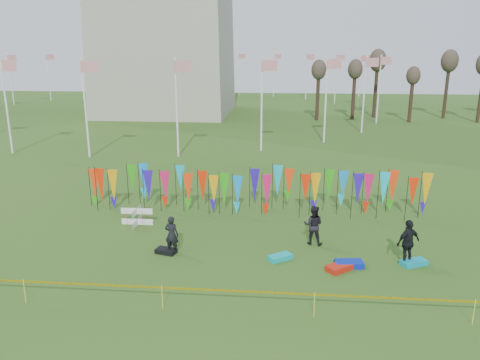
# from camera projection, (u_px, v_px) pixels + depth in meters

# --- Properties ---
(ground) EXTENTS (160.00, 160.00, 0.00)m
(ground) POSITION_uv_depth(u_px,v_px,m) (232.00, 278.00, 18.23)
(ground) COLOR #274D15
(ground) RESTS_ON ground
(flagpole_ring) EXTENTS (57.40, 56.16, 8.00)m
(flagpole_ring) POSITION_uv_depth(u_px,v_px,m) (168.00, 84.00, 64.39)
(flagpole_ring) COLOR white
(flagpole_ring) RESTS_ON ground
(banner_row) EXTENTS (18.64, 0.64, 2.39)m
(banner_row) POSITION_uv_depth(u_px,v_px,m) (253.00, 185.00, 25.33)
(banner_row) COLOR black
(banner_row) RESTS_ON ground
(caution_tape_near) EXTENTS (26.00, 0.02, 0.90)m
(caution_tape_near) POSITION_uv_depth(u_px,v_px,m) (218.00, 291.00, 15.70)
(caution_tape_near) COLOR yellow
(caution_tape_near) RESTS_ON ground
(box_kite) EXTENTS (0.82, 0.82, 0.92)m
(box_kite) POSITION_uv_depth(u_px,v_px,m) (137.00, 216.00, 23.65)
(box_kite) COLOR red
(box_kite) RESTS_ON ground
(person_left) EXTENTS (0.69, 0.55, 1.70)m
(person_left) POSITION_uv_depth(u_px,v_px,m) (172.00, 235.00, 20.31)
(person_left) COLOR black
(person_left) RESTS_ON ground
(person_mid) EXTENTS (0.98, 0.70, 1.84)m
(person_mid) POSITION_uv_depth(u_px,v_px,m) (313.00, 225.00, 21.22)
(person_mid) COLOR black
(person_mid) RESTS_ON ground
(person_right) EXTENTS (1.31, 1.13, 1.94)m
(person_right) POSITION_uv_depth(u_px,v_px,m) (408.00, 242.00, 19.21)
(person_right) COLOR black
(person_right) RESTS_ON ground
(kite_bag_turquoise) EXTENTS (1.13, 1.00, 0.20)m
(kite_bag_turquoise) POSITION_uv_depth(u_px,v_px,m) (280.00, 257.00, 19.84)
(kite_bag_turquoise) COLOR #0CAEB5
(kite_bag_turquoise) RESTS_ON ground
(kite_bag_blue) EXTENTS (1.19, 0.71, 0.24)m
(kite_bag_blue) POSITION_uv_depth(u_px,v_px,m) (349.00, 264.00, 19.19)
(kite_bag_blue) COLOR #0B25B5
(kite_bag_blue) RESTS_ON ground
(kite_bag_red) EXTENTS (1.36, 1.25, 0.23)m
(kite_bag_red) POSITION_uv_depth(u_px,v_px,m) (341.00, 267.00, 18.93)
(kite_bag_red) COLOR red
(kite_bag_red) RESTS_ON ground
(kite_bag_black) EXTENTS (0.97, 0.72, 0.20)m
(kite_bag_black) POSITION_uv_depth(u_px,v_px,m) (166.00, 251.00, 20.46)
(kite_bag_black) COLOR black
(kite_bag_black) RESTS_ON ground
(kite_bag_teal) EXTENTS (1.21, 0.92, 0.21)m
(kite_bag_teal) POSITION_uv_depth(u_px,v_px,m) (414.00, 263.00, 19.34)
(kite_bag_teal) COLOR #0C9AAF
(kite_bag_teal) RESTS_ON ground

